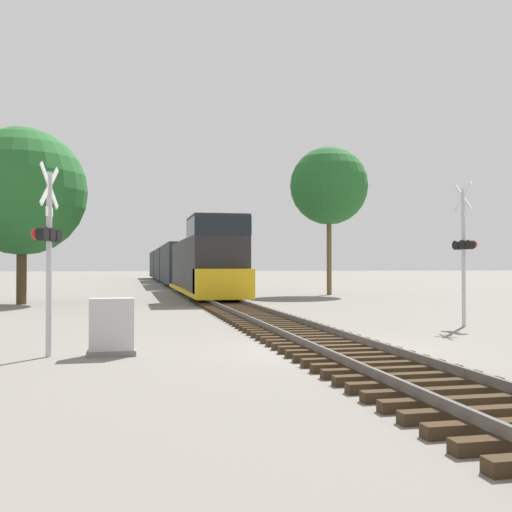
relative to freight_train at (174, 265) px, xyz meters
name	(u,v)px	position (x,y,z in m)	size (l,w,h in m)	color
ground_plane	(331,350)	(0.00, -48.56, -2.03)	(400.00, 400.00, 0.00)	slate
rail_track_bed	(331,344)	(0.00, -48.56, -1.89)	(2.60, 160.00, 0.31)	#382819
freight_train	(174,265)	(0.00, 0.00, 0.00)	(2.86, 68.15, 4.53)	#232326
crossing_signal_near	(48,242)	(-6.22, -48.26, 0.41)	(0.54, 1.01, 4.10)	#B7B7BC
crossing_signal_far	(464,247)	(5.91, -44.43, 0.50)	(0.37, 1.01, 4.57)	#B7B7BC
relay_cabinet	(112,327)	(-4.88, -48.36, -1.42)	(1.03, 0.50, 1.24)	slate
tree_far_right	(22,192)	(-9.81, -29.78, 3.64)	(6.42, 6.42, 8.89)	#473521
tree_mid_background	(329,186)	(8.48, -23.82, 5.21)	(5.18, 5.18, 9.85)	brown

